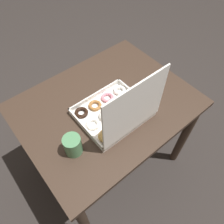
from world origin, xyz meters
name	(u,v)px	position (x,y,z in m)	size (l,w,h in m)	color
ground_plane	(108,160)	(0.00, 0.00, 0.00)	(8.00, 8.00, 0.00)	#2D2826
dining_table	(106,116)	(0.00, 0.00, 0.62)	(0.97, 0.76, 0.74)	#38281E
donut_box	(117,112)	(0.02, 0.12, 0.80)	(0.36, 0.31, 0.36)	white
coffee_mug	(73,145)	(0.30, 0.13, 0.80)	(0.08, 0.08, 0.11)	#4C8456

